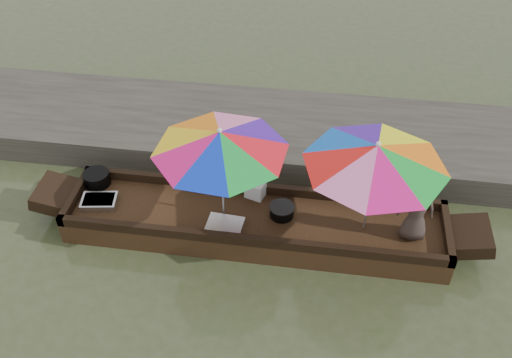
# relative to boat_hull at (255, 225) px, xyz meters

# --- Properties ---
(water) EXTENTS (80.00, 80.00, 0.00)m
(water) POSITION_rel_boat_hull_xyz_m (0.00, 0.00, -0.17)
(water) COLOR #364122
(water) RESTS_ON ground
(dock) EXTENTS (22.00, 2.20, 0.50)m
(dock) POSITION_rel_boat_hull_xyz_m (0.00, 2.20, 0.08)
(dock) COLOR #2D2B26
(dock) RESTS_ON ground
(boat_hull) EXTENTS (5.60, 1.20, 0.35)m
(boat_hull) POSITION_rel_boat_hull_xyz_m (0.00, 0.00, 0.00)
(boat_hull) COLOR black
(boat_hull) RESTS_ON water
(cooking_pot) EXTENTS (0.41, 0.41, 0.21)m
(cooking_pot) POSITION_rel_boat_hull_xyz_m (-2.55, 0.38, 0.28)
(cooking_pot) COLOR black
(cooking_pot) RESTS_ON boat_hull
(tray_crayfish) EXTENTS (0.57, 0.44, 0.09)m
(tray_crayfish) POSITION_rel_boat_hull_xyz_m (-2.37, -0.05, 0.22)
(tray_crayfish) COLOR silver
(tray_crayfish) RESTS_ON boat_hull
(tray_scallop) EXTENTS (0.54, 0.40, 0.06)m
(tray_scallop) POSITION_rel_boat_hull_xyz_m (-0.40, -0.25, 0.21)
(tray_scallop) COLOR silver
(tray_scallop) RESTS_ON boat_hull
(charcoal_grill) EXTENTS (0.35, 0.35, 0.16)m
(charcoal_grill) POSITION_rel_boat_hull_xyz_m (0.38, 0.08, 0.26)
(charcoal_grill) COLOR black
(charcoal_grill) RESTS_ON boat_hull
(supply_bag) EXTENTS (0.33, 0.29, 0.26)m
(supply_bag) POSITION_rel_boat_hull_xyz_m (-0.06, 0.45, 0.30)
(supply_bag) COLOR silver
(supply_bag) RESTS_ON boat_hull
(vendor) EXTENTS (0.50, 0.33, 1.02)m
(vendor) POSITION_rel_boat_hull_xyz_m (2.24, -0.06, 0.68)
(vendor) COLOR #3B2F2A
(vendor) RESTS_ON boat_hull
(umbrella_bow) EXTENTS (2.36, 2.36, 1.55)m
(umbrella_bow) POSITION_rel_boat_hull_xyz_m (-0.47, 0.00, 0.95)
(umbrella_bow) COLOR #4314A5
(umbrella_bow) RESTS_ON boat_hull
(umbrella_stern) EXTENTS (2.17, 2.17, 1.55)m
(umbrella_stern) POSITION_rel_boat_hull_xyz_m (1.58, 0.00, 0.95)
(umbrella_stern) COLOR orange
(umbrella_stern) RESTS_ON boat_hull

